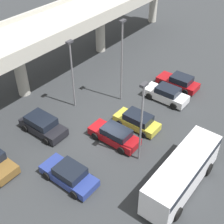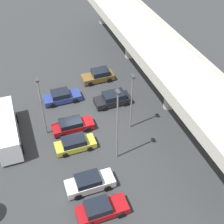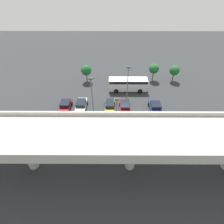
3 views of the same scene
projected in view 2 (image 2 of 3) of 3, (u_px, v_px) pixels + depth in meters
The scene contains 13 objects.
ground_plane at pixel (79, 129), 36.54m from camera, with size 112.44×112.44×0.00m, color #2D3033.
highway_overpass at pixel (174, 69), 35.82m from camera, with size 53.71×6.81×7.03m.
parked_car_0 at pixel (98, 76), 43.55m from camera, with size 2.20×4.41×1.64m.
parked_car_1 at pixel (62, 97), 40.05m from camera, with size 2.21×4.75×1.51m.
parked_car_2 at pixel (113, 99), 39.57m from camera, with size 2.25×4.60×1.62m.
parked_car_3 at pixel (72, 125), 35.89m from camera, with size 2.05×4.76×1.50m.
parked_car_4 at pixel (75, 144), 33.71m from camera, with size 2.03×4.39×1.47m.
parked_car_5 at pixel (90, 183), 29.77m from camera, with size 2.09×4.70×1.60m.
parked_car_6 at pixel (101, 209), 27.66m from camera, with size 2.15×4.63×1.49m.
shuttle_bus at pixel (6, 128), 34.16m from camera, with size 8.36×2.60×2.84m.
lamp_post_near_aisle at pixel (117, 122), 29.94m from camera, with size 0.70×0.35×8.75m.
lamp_post_mid_lot at pixel (132, 98), 33.97m from camera, with size 0.70×0.35×7.25m.
lamp_post_by_overpass at pixel (41, 103), 33.06m from camera, with size 0.70×0.35×7.56m.
Camera 2 is at (26.25, -5.20, 25.26)m, focal length 50.00 mm.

